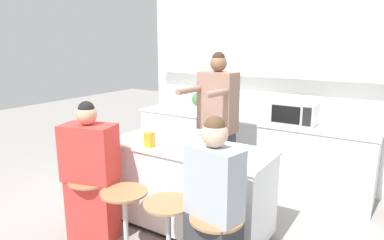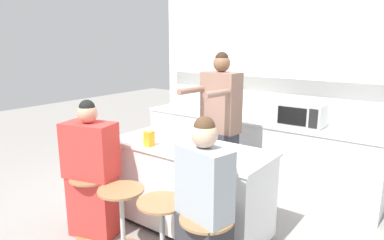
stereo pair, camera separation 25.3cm
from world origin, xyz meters
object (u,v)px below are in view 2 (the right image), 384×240
bar_stool_leftmost (93,201)px  juice_carton (149,139)px  cooking_pot (195,137)px  potted_plant (207,101)px  microwave (301,114)px  person_wrapped_blanket (92,174)px  bar_stool_center_right (162,229)px  kitchen_island (188,187)px  fruit_bowl (138,138)px  person_seated_near (204,215)px  bar_stool_center_left (122,215)px  person_cooking (220,133)px  coffee_cup_near (224,155)px

bar_stool_leftmost → juice_carton: size_ratio=3.73×
cooking_pot → potted_plant: 1.54m
juice_carton → microwave: bearing=60.7°
person_wrapped_blanket → cooking_pot: (0.67, 0.79, 0.31)m
bar_stool_leftmost → bar_stool_center_right: bearing=0.9°
kitchen_island → fruit_bowl: size_ratio=8.35×
cooking_pot → potted_plant: (-0.75, 1.33, 0.12)m
person_seated_near → microwave: (-0.02, 2.08, 0.42)m
bar_stool_leftmost → person_wrapped_blanket: size_ratio=0.45×
potted_plant → juice_carton: bearing=-74.7°
bar_stool_center_left → juice_carton: bearing=99.2°
potted_plant → person_cooking: bearing=-48.5°
coffee_cup_near → cooking_pot: bearing=152.8°
person_cooking → cooking_pot: size_ratio=6.17×
person_cooking → microwave: (0.63, 0.82, 0.16)m
person_wrapped_blanket → person_seated_near: bearing=-15.9°
bar_stool_center_left → cooking_pot: (0.22, 0.82, 0.59)m
bar_stool_center_left → person_seated_near: person_seated_near is taller
person_wrapped_blanket → coffee_cup_near: bearing=8.0°
bar_stool_center_right → person_cooking: 1.38m
bar_stool_center_right → fruit_bowl: bearing=147.5°
fruit_bowl → coffee_cup_near: 1.03m
bar_stool_leftmost → person_seated_near: person_seated_near is taller
cooking_pot → bar_stool_center_left: bearing=-104.7°
juice_carton → potted_plant: 1.77m
cooking_pot → fruit_bowl: bearing=-149.2°
juice_carton → cooking_pot: bearing=51.9°
bar_stool_center_right → person_wrapped_blanket: (-0.91, -0.00, 0.28)m
coffee_cup_near → bar_stool_leftmost: bearing=-155.5°
person_cooking → potted_plant: bearing=137.4°
kitchen_island → cooking_pot: bearing=94.8°
fruit_bowl → potted_plant: (-0.24, 1.64, 0.15)m
bar_stool_center_right → person_wrapped_blanket: size_ratio=0.45×
kitchen_island → bar_stool_leftmost: size_ratio=2.73×
person_wrapped_blanket → potted_plant: (-0.08, 2.12, 0.43)m
bar_stool_leftmost → potted_plant: (-0.09, 2.13, 0.71)m
bar_stool_leftmost → potted_plant: bearing=92.3°
bar_stool_center_right → juice_carton: size_ratio=3.73×
person_wrapped_blanket → person_cooking: bearing=45.7°
person_cooking → microwave: person_cooking is taller
bar_stool_center_left → coffee_cup_near: bearing=37.7°
juice_carton → bar_stool_center_right: bearing=-38.4°
person_cooking → fruit_bowl: size_ratio=8.86×
fruit_bowl → person_cooking: bearing=56.2°
bar_stool_center_right → cooking_pot: size_ratio=2.13×
kitchen_island → person_wrapped_blanket: person_wrapped_blanket is taller
microwave → potted_plant: (-1.39, 0.05, 0.02)m
bar_stool_center_right → microwave: size_ratio=1.12×
person_cooking → person_wrapped_blanket: size_ratio=1.31×
person_wrapped_blanket → cooking_pot: 1.08m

